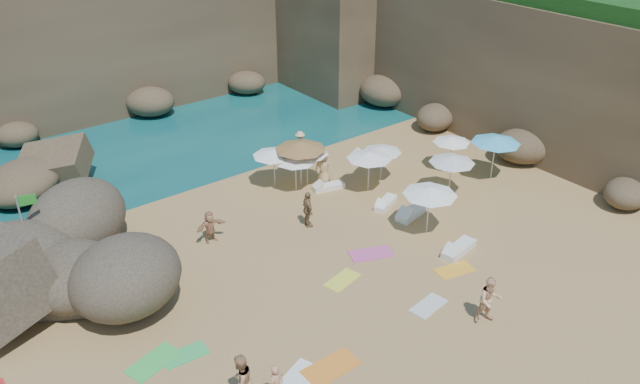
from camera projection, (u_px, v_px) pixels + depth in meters
ground at (326, 281)px, 24.39m from camera, size 120.00×120.00×0.00m
seawater at (71, 83)px, 45.24m from camera, size 120.00×120.00×0.00m
cliff_back at (116, 38)px, 40.92m from camera, size 44.00×8.00×8.00m
cliff_right at (489, 52)px, 38.22m from camera, size 8.00×30.00×8.00m
cliff_corner at (340, 20)px, 45.49m from camera, size 10.00×12.00×8.00m
rock_outcrop at (46, 297)px, 23.49m from camera, size 10.64×9.50×3.50m
flag_pole at (27, 226)px, 23.55m from camera, size 0.71×0.19×3.67m
parasol_0 at (295, 159)px, 30.11m from camera, size 2.00×2.00×1.89m
parasol_1 at (274, 153)px, 30.46m from camera, size 2.12×2.12×2.01m
parasol_2 at (452, 140)px, 32.15m from camera, size 1.97×1.97×1.86m
parasol_3 at (369, 155)px, 30.00m from camera, size 2.22×2.22×2.10m
parasol_4 at (472, 97)px, 37.35m from camera, size 2.13×2.13×2.01m
parasol_6 at (300, 146)px, 30.32m from camera, size 2.53×2.53×2.40m
parasol_7 at (307, 150)px, 30.61m from camera, size 2.16×2.16×2.04m
parasol_8 at (382, 149)px, 31.09m from camera, size 1.99×1.99×1.88m
parasol_9 at (452, 159)px, 29.62m from camera, size 2.21×2.21×2.09m
parasol_10 at (496, 139)px, 31.11m from camera, size 2.47×2.47×2.33m
parasol_11 at (430, 191)px, 26.56m from camera, size 2.37×2.37×2.24m
lounger_0 at (386, 203)px, 29.55m from camera, size 1.68×1.13×0.25m
lounger_1 at (366, 155)px, 34.27m from camera, size 1.76×0.92×0.26m
lounger_2 at (382, 159)px, 33.77m from camera, size 1.58×1.45×0.25m
lounger_3 at (413, 212)px, 28.73m from camera, size 2.04×1.04×0.30m
lounger_4 at (329, 187)px, 30.99m from camera, size 1.68×0.91×0.25m
lounger_5 at (459, 249)px, 26.09m from camera, size 1.94×0.94×0.29m
towel_2 at (331, 368)px, 20.26m from camera, size 1.91×0.96×0.03m
towel_3 at (185, 355)px, 20.77m from camera, size 1.57×0.89×0.03m
towel_5 at (296, 382)px, 19.72m from camera, size 2.08×1.54×0.03m
towel_9 at (371, 254)px, 26.00m from camera, size 2.01×1.51×0.03m
towel_10 at (455, 270)px, 24.99m from camera, size 1.69×1.11×0.03m
towel_11 at (154, 362)px, 20.48m from camera, size 1.96×1.36×0.03m
towel_12 at (342, 280)px, 24.41m from camera, size 1.64×1.08×0.03m
towel_13 at (429, 306)px, 23.02m from camera, size 1.58×0.95×0.03m
person_stand_1 at (241, 381)px, 18.51m from camera, size 1.07×0.93×1.86m
person_stand_2 at (300, 144)px, 34.01m from camera, size 0.88×1.01×1.49m
person_stand_3 at (308, 209)px, 27.55m from camera, size 0.69×1.08×1.72m
person_stand_4 at (324, 168)px, 31.08m from camera, size 0.92×0.98×1.79m
person_stand_5 at (210, 227)px, 26.55m from camera, size 1.34×0.39×1.44m
person_lie_5 at (487, 313)px, 22.13m from camera, size 1.59×2.01×0.68m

